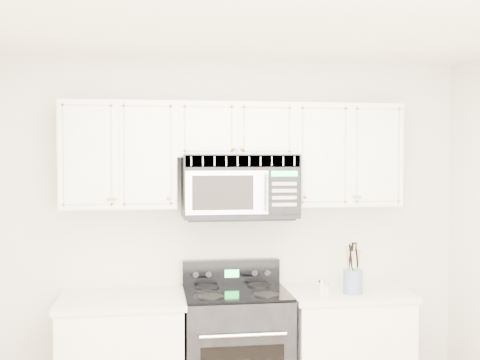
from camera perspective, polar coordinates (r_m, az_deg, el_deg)
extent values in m
cube|color=white|center=(2.88, 3.89, 16.64)|extent=(3.50, 3.50, 0.01)
cube|color=beige|center=(4.55, -0.82, -5.14)|extent=(3.50, 0.01, 2.60)
cube|color=beige|center=(4.28, -11.13, -11.10)|extent=(0.86, 0.65, 0.04)
cube|color=white|center=(4.62, 10.02, -16.03)|extent=(0.82, 0.63, 0.88)
cube|color=beige|center=(4.50, 10.06, -10.45)|extent=(0.86, 0.65, 0.04)
cube|color=black|center=(4.44, -0.38, -16.48)|extent=(0.73, 0.62, 0.92)
cylinder|color=silver|center=(4.04, 0.31, -14.52)|extent=(0.57, 0.02, 0.02)
cube|color=black|center=(4.31, -0.38, -10.62)|extent=(0.73, 0.62, 0.02)
cube|color=black|center=(4.56, -0.85, -8.75)|extent=(0.73, 0.08, 0.19)
cube|color=#15DB42|center=(4.51, -0.78, -8.86)|extent=(0.11, 0.00, 0.06)
cube|color=white|center=(4.32, -11.39, 2.33)|extent=(0.80, 0.33, 0.75)
cube|color=white|center=(4.54, 9.78, 2.33)|extent=(0.80, 0.33, 0.75)
cube|color=white|center=(4.36, -0.54, 4.74)|extent=(0.84, 0.33, 0.39)
sphere|color=gold|center=(4.14, -11.78, -1.75)|extent=(0.03, 0.03, 0.03)
sphere|color=gold|center=(4.14, -6.79, -1.72)|extent=(0.03, 0.03, 0.03)
sphere|color=gold|center=(4.27, 6.20, -1.60)|extent=(0.03, 0.03, 0.03)
sphere|color=gold|center=(4.37, 10.77, -1.53)|extent=(0.03, 0.03, 0.03)
sphere|color=gold|center=(4.16, -0.60, 3.00)|extent=(0.03, 0.03, 0.03)
sphere|color=gold|center=(4.17, 0.22, 3.00)|extent=(0.03, 0.03, 0.03)
cylinder|color=red|center=(4.17, -0.24, 2.27)|extent=(0.01, 0.00, 0.11)
sphere|color=gold|center=(4.17, -0.24, 1.48)|extent=(0.03, 0.03, 0.03)
cube|color=black|center=(4.32, -0.08, -0.54)|extent=(0.82, 0.41, 0.45)
cube|color=#B0AEAB|center=(4.12, 0.31, 1.79)|extent=(0.80, 0.01, 0.08)
cube|color=#AAA8B8|center=(4.10, -1.22, -1.21)|extent=(0.57, 0.01, 0.30)
cube|color=black|center=(4.10, -1.63, -1.22)|extent=(0.42, 0.01, 0.24)
cube|color=black|center=(4.17, 4.21, -1.16)|extent=(0.22, 0.01, 0.30)
cube|color=#15DB42|center=(4.16, 4.24, 0.61)|extent=(0.18, 0.00, 0.04)
cylinder|color=silver|center=(4.11, 2.59, -1.20)|extent=(0.02, 0.02, 0.26)
cylinder|color=slate|center=(4.36, 10.65, -9.46)|extent=(0.13, 0.13, 0.17)
cylinder|color=#A87D3C|center=(4.35, 11.12, -8.37)|extent=(0.01, 0.01, 0.29)
cylinder|color=black|center=(4.36, 10.28, -8.19)|extent=(0.01, 0.01, 0.31)
cylinder|color=#A87D3C|center=(4.30, 10.57, -8.19)|extent=(0.01, 0.01, 0.34)
cylinder|color=black|center=(4.36, 11.12, -8.37)|extent=(0.01, 0.01, 0.29)
cylinder|color=#A87D3C|center=(4.36, 10.28, -8.19)|extent=(0.01, 0.01, 0.31)
cylinder|color=black|center=(4.30, 10.58, -8.19)|extent=(0.01, 0.01, 0.34)
cylinder|color=#A87D3C|center=(4.36, 11.12, -8.37)|extent=(0.01, 0.01, 0.29)
cylinder|color=silver|center=(4.26, 7.77, -10.21)|extent=(0.05, 0.05, 0.09)
cylinder|color=silver|center=(4.25, 7.77, -9.47)|extent=(0.05, 0.05, 0.02)
cylinder|color=silver|center=(4.28, 8.21, -10.31)|extent=(0.04, 0.04, 0.07)
cylinder|color=silver|center=(4.27, 8.21, -9.73)|extent=(0.04, 0.04, 0.01)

